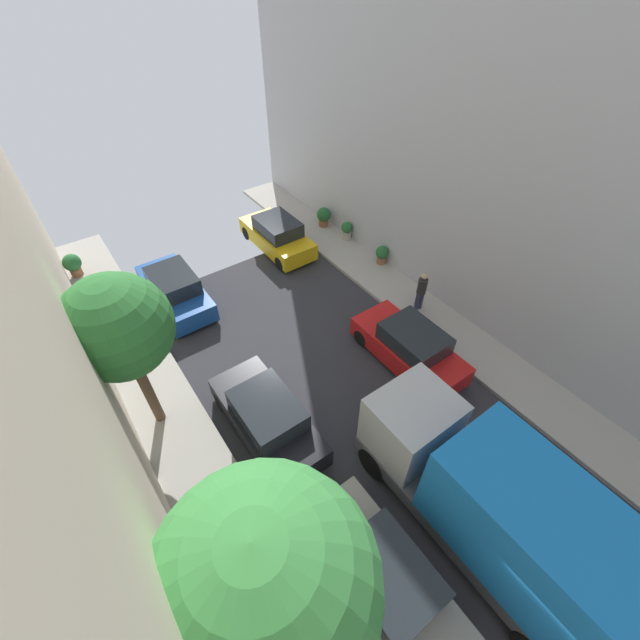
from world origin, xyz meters
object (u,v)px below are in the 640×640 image
at_px(pedestrian, 421,291).
at_px(parked_car_right_2, 277,235).
at_px(street_tree_0, 117,328).
at_px(potted_plant_5, 324,216).
at_px(parked_car_left_4, 267,418).
at_px(parked_car_right_1, 410,347).
at_px(street_tree_2, 265,585).
at_px(potted_plant_0, 382,254).
at_px(potted_plant_4, 347,230).
at_px(delivery_truck, 495,506).
at_px(potted_plant_1, 73,264).
at_px(parked_car_left_3, 383,578).
at_px(parked_car_left_5, 175,290).

bearing_deg(pedestrian, parked_car_right_2, 107.09).
relative_size(street_tree_0, potted_plant_5, 5.50).
relative_size(parked_car_left_4, parked_car_right_2, 1.00).
xyz_separation_m(parked_car_left_4, parked_car_right_1, (5.40, -0.42, 0.00)).
bearing_deg(street_tree_2, street_tree_0, 91.40).
distance_m(potted_plant_0, potted_plant_4, 2.49).
bearing_deg(parked_car_left_4, street_tree_2, -116.77).
distance_m(potted_plant_4, potted_plant_5, 1.65).
height_order(parked_car_right_2, street_tree_0, street_tree_0).
height_order(delivery_truck, potted_plant_1, delivery_truck).
xyz_separation_m(street_tree_0, potted_plant_1, (-0.38, 9.17, -3.35)).
bearing_deg(potted_plant_1, parked_car_right_1, -54.99).
xyz_separation_m(parked_car_right_1, potted_plant_0, (3.06, 4.81, -0.09)).
xyz_separation_m(street_tree_0, potted_plant_0, (10.99, 2.11, -3.45)).
bearing_deg(parked_car_left_3, street_tree_2, 170.87).
bearing_deg(street_tree_2, parked_car_left_4, 63.23).
xyz_separation_m(potted_plant_0, potted_plant_5, (-0.21, 4.13, 0.06)).
relative_size(potted_plant_4, potted_plant_5, 0.91).
height_order(parked_car_right_1, delivery_truck, delivery_truck).
xyz_separation_m(parked_car_left_3, parked_car_left_5, (0.00, 12.31, 0.00)).
height_order(parked_car_left_3, delivery_truck, delivery_truck).
height_order(potted_plant_4, potted_plant_5, potted_plant_5).
distance_m(parked_car_left_3, street_tree_0, 8.45).
height_order(parked_car_right_2, delivery_truck, delivery_truck).
distance_m(parked_car_left_5, potted_plant_0, 8.93).
bearing_deg(potted_plant_0, parked_car_left_5, 161.27).
distance_m(parked_car_left_3, parked_car_left_5, 12.31).
bearing_deg(parked_car_left_4, parked_car_right_1, -4.46).
bearing_deg(delivery_truck, potted_plant_4, 65.33).
distance_m(delivery_truck, pedestrian, 8.41).
bearing_deg(parked_car_right_1, potted_plant_4, 67.49).
relative_size(parked_car_left_3, delivery_truck, 0.64).
bearing_deg(street_tree_0, parked_car_right_1, -18.79).
height_order(parked_car_left_5, parked_car_right_1, same).
bearing_deg(parked_car_left_4, delivery_truck, -64.20).
relative_size(parked_car_left_3, potted_plant_5, 4.34).
bearing_deg(street_tree_0, potted_plant_1, 92.40).
relative_size(street_tree_0, potted_plant_4, 6.03).
relative_size(delivery_truck, potted_plant_1, 6.46).
relative_size(parked_car_left_3, potted_plant_1, 4.11).
relative_size(parked_car_left_3, street_tree_0, 0.79).
distance_m(parked_car_right_1, parked_car_right_2, 8.72).
distance_m(parked_car_left_5, street_tree_2, 12.82).
xyz_separation_m(parked_car_left_4, delivery_truck, (2.70, -5.59, 1.07)).
bearing_deg(potted_plant_4, parked_car_left_3, -125.21).
distance_m(parked_car_right_2, pedestrian, 7.41).
relative_size(parked_car_right_1, potted_plant_1, 4.11).
bearing_deg(pedestrian, parked_car_left_3, -140.31).
distance_m(delivery_truck, street_tree_0, 9.72).
height_order(parked_car_left_4, potted_plant_4, parked_car_left_4).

